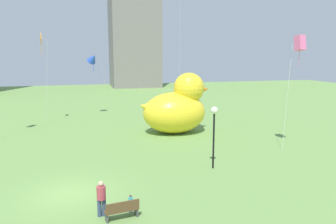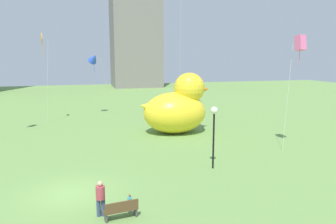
{
  "view_description": "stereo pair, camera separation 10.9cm",
  "coord_description": "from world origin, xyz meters",
  "px_view_note": "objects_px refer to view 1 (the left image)",
  "views": [
    {
      "loc": [
        0.77,
        -17.45,
        7.33
      ],
      "look_at": [
        6.68,
        4.32,
        3.47
      ],
      "focal_mm": 34.87,
      "sensor_mm": 36.0,
      "label": 1
    },
    {
      "loc": [
        0.88,
        -17.48,
        7.33
      ],
      "look_at": [
        6.68,
        4.32,
        3.47
      ],
      "focal_mm": 34.87,
      "sensor_mm": 36.0,
      "label": 2
    }
  ],
  "objects_px": {
    "kite_blue": "(93,58)",
    "lamppost": "(214,120)",
    "kite_orange": "(41,42)",
    "park_bench": "(122,210)",
    "person_child": "(131,202)",
    "kite_pink": "(300,43)",
    "giant_inflatable_duck": "(177,108)",
    "person_adult": "(101,197)"
  },
  "relations": [
    {
      "from": "kite_blue",
      "to": "lamppost",
      "type": "bearing_deg",
      "value": -73.12
    },
    {
      "from": "lamppost",
      "to": "kite_blue",
      "type": "bearing_deg",
      "value": 106.88
    },
    {
      "from": "lamppost",
      "to": "kite_orange",
      "type": "relative_size",
      "value": 0.42
    },
    {
      "from": "park_bench",
      "to": "person_child",
      "type": "xyz_separation_m",
      "value": [
        0.48,
        0.59,
        0.02
      ]
    },
    {
      "from": "kite_pink",
      "to": "kite_orange",
      "type": "height_order",
      "value": "kite_orange"
    },
    {
      "from": "giant_inflatable_duck",
      "to": "lamppost",
      "type": "distance_m",
      "value": 10.45
    },
    {
      "from": "person_child",
      "to": "giant_inflatable_duck",
      "type": "distance_m",
      "value": 16.71
    },
    {
      "from": "person_child",
      "to": "kite_orange",
      "type": "relative_size",
      "value": 0.09
    },
    {
      "from": "person_child",
      "to": "kite_orange",
      "type": "bearing_deg",
      "value": 104.12
    },
    {
      "from": "person_adult",
      "to": "park_bench",
      "type": "bearing_deg",
      "value": -32.74
    },
    {
      "from": "lamppost",
      "to": "person_child",
      "type": "bearing_deg",
      "value": -142.77
    },
    {
      "from": "person_adult",
      "to": "person_child",
      "type": "height_order",
      "value": "person_adult"
    },
    {
      "from": "person_adult",
      "to": "kite_blue",
      "type": "distance_m",
      "value": 27.22
    },
    {
      "from": "park_bench",
      "to": "kite_pink",
      "type": "bearing_deg",
      "value": 27.63
    },
    {
      "from": "person_adult",
      "to": "lamppost",
      "type": "distance_m",
      "value": 9.23
    },
    {
      "from": "giant_inflatable_duck",
      "to": "kite_pink",
      "type": "bearing_deg",
      "value": -48.86
    },
    {
      "from": "kite_pink",
      "to": "person_adult",
      "type": "bearing_deg",
      "value": -155.43
    },
    {
      "from": "giant_inflatable_duck",
      "to": "kite_orange",
      "type": "relative_size",
      "value": 0.71
    },
    {
      "from": "giant_inflatable_duck",
      "to": "kite_blue",
      "type": "bearing_deg",
      "value": 122.42
    },
    {
      "from": "person_adult",
      "to": "kite_pink",
      "type": "relative_size",
      "value": 0.19
    },
    {
      "from": "park_bench",
      "to": "kite_pink",
      "type": "xyz_separation_m",
      "value": [
        14.44,
        7.56,
        7.8
      ]
    },
    {
      "from": "giant_inflatable_duck",
      "to": "kite_orange",
      "type": "bearing_deg",
      "value": 147.69
    },
    {
      "from": "giant_inflatable_duck",
      "to": "kite_orange",
      "type": "height_order",
      "value": "kite_orange"
    },
    {
      "from": "person_child",
      "to": "kite_pink",
      "type": "height_order",
      "value": "kite_pink"
    },
    {
      "from": "person_child",
      "to": "lamppost",
      "type": "height_order",
      "value": "lamppost"
    },
    {
      "from": "park_bench",
      "to": "person_adult",
      "type": "height_order",
      "value": "person_adult"
    },
    {
      "from": "kite_blue",
      "to": "kite_orange",
      "type": "bearing_deg",
      "value": -148.42
    },
    {
      "from": "person_adult",
      "to": "kite_orange",
      "type": "relative_size",
      "value": 0.17
    },
    {
      "from": "person_adult",
      "to": "lamppost",
      "type": "height_order",
      "value": "lamppost"
    },
    {
      "from": "giant_inflatable_duck",
      "to": "park_bench",
      "type": "bearing_deg",
      "value": -114.91
    },
    {
      "from": "park_bench",
      "to": "kite_blue",
      "type": "xyz_separation_m",
      "value": [
        0.1,
        27.06,
        6.62
      ]
    },
    {
      "from": "person_adult",
      "to": "kite_orange",
      "type": "distance_m",
      "value": 24.85
    },
    {
      "from": "kite_blue",
      "to": "kite_orange",
      "type": "distance_m",
      "value": 6.61
    },
    {
      "from": "giant_inflatable_duck",
      "to": "lamppost",
      "type": "relative_size",
      "value": 1.69
    },
    {
      "from": "kite_orange",
      "to": "lamppost",
      "type": "bearing_deg",
      "value": -56.81
    },
    {
      "from": "person_adult",
      "to": "kite_blue",
      "type": "xyz_separation_m",
      "value": [
        0.97,
        26.5,
        6.15
      ]
    },
    {
      "from": "kite_pink",
      "to": "kite_blue",
      "type": "height_order",
      "value": "kite_pink"
    },
    {
      "from": "giant_inflatable_duck",
      "to": "person_adult",
      "type": "bearing_deg",
      "value": -118.32
    },
    {
      "from": "giant_inflatable_duck",
      "to": "kite_blue",
      "type": "relative_size",
      "value": 0.89
    },
    {
      "from": "person_child",
      "to": "person_adult",
      "type": "bearing_deg",
      "value": -178.54
    },
    {
      "from": "park_bench",
      "to": "kite_blue",
      "type": "relative_size",
      "value": 0.2
    },
    {
      "from": "giant_inflatable_duck",
      "to": "kite_blue",
      "type": "distance_m",
      "value": 14.2
    }
  ]
}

